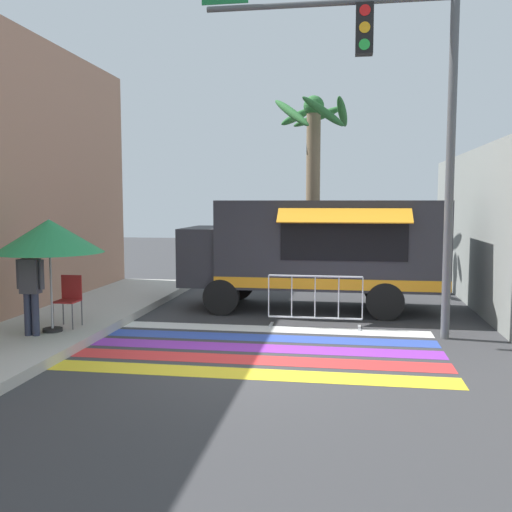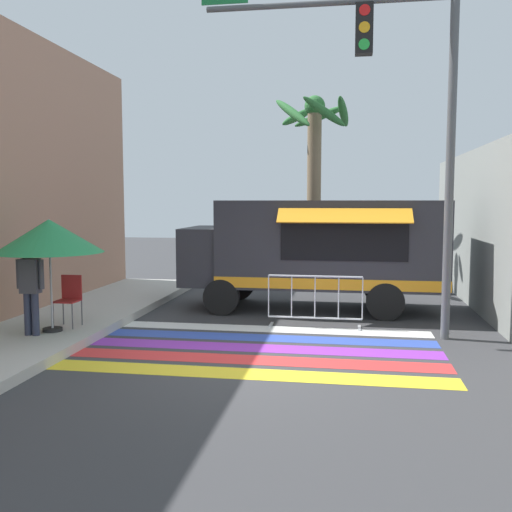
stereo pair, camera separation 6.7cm
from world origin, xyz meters
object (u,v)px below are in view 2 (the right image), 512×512
object	(u,v)px
folding_chair	(69,295)
barricade_front	(315,302)
patio_umbrella	(49,236)
palm_tree	(315,162)
traffic_signal_pole	(402,94)
vendor_person	(30,284)
food_truck	(311,246)

from	to	relation	value
folding_chair	barricade_front	distance (m)	4.88
patio_umbrella	palm_tree	size ratio (longest dim) A/B	0.37
traffic_signal_pole	vendor_person	distance (m)	7.58
food_truck	palm_tree	world-z (taller)	palm_tree
folding_chair	vendor_person	size ratio (longest dim) A/B	0.60
traffic_signal_pole	vendor_person	size ratio (longest dim) A/B	4.09
traffic_signal_pole	patio_umbrella	world-z (taller)	traffic_signal_pole
traffic_signal_pole	palm_tree	bearing A→B (deg)	108.17
patio_umbrella	palm_tree	bearing A→B (deg)	58.39
patio_umbrella	food_truck	bearing A→B (deg)	40.22
palm_tree	food_truck	bearing A→B (deg)	-87.60
food_truck	palm_tree	xyz separation A→B (m)	(-0.14, 3.33, 2.20)
barricade_front	palm_tree	xyz separation A→B (m)	(-0.35, 5.29, 3.19)
traffic_signal_pole	barricade_front	distance (m)	4.36
vendor_person	palm_tree	world-z (taller)	palm_tree
food_truck	palm_tree	bearing A→B (deg)	92.40
folding_chair	palm_tree	xyz separation A→B (m)	(4.31, 6.70, 2.95)
food_truck	vendor_person	bearing A→B (deg)	-138.44
food_truck	folding_chair	world-z (taller)	food_truck
palm_tree	vendor_person	bearing A→B (deg)	-121.47
barricade_front	palm_tree	bearing A→B (deg)	93.82
vendor_person	palm_tree	bearing A→B (deg)	66.45
food_truck	traffic_signal_pole	size ratio (longest dim) A/B	0.91
food_truck	patio_umbrella	xyz separation A→B (m)	(-4.56, -3.86, 0.43)
traffic_signal_pole	barricade_front	world-z (taller)	traffic_signal_pole
traffic_signal_pole	patio_umbrella	size ratio (longest dim) A/B	3.21
vendor_person	food_truck	bearing A→B (deg)	49.49
vendor_person	traffic_signal_pole	bearing A→B (deg)	21.92
folding_chair	vendor_person	world-z (taller)	vendor_person
vendor_person	barricade_front	bearing A→B (deg)	32.31
food_truck	patio_umbrella	world-z (taller)	food_truck
vendor_person	barricade_front	xyz separation A→B (m)	(4.97, 2.25, -0.57)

